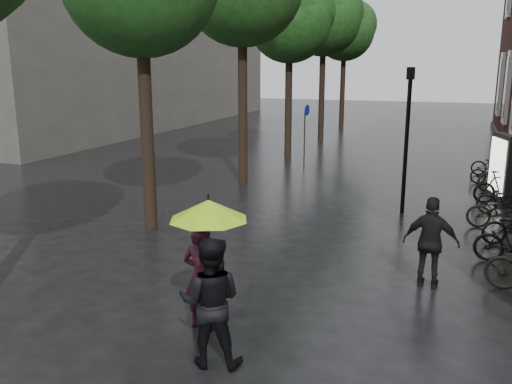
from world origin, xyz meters
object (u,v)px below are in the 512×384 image
at_px(person_burgundy, 202,277).
at_px(lamp_post, 407,126).
at_px(person_black, 210,302).
at_px(pedestrian_walking, 431,242).
at_px(parked_bicycles, 506,199).
at_px(ad_lightbox, 502,168).

xyz_separation_m(person_burgundy, lamp_post, (2.33, 8.23, 1.61)).
bearing_deg(person_black, person_burgundy, -71.11).
relative_size(pedestrian_walking, lamp_post, 0.43).
bearing_deg(parked_bicycles, person_black, -114.52).
relative_size(ad_lightbox, lamp_post, 0.51).
xyz_separation_m(pedestrian_walking, lamp_post, (-0.98, 5.23, 1.59)).
bearing_deg(person_burgundy, parked_bicycles, -117.71).
height_order(person_burgundy, lamp_post, lamp_post).
bearing_deg(lamp_post, person_black, -100.85).
height_order(pedestrian_walking, lamp_post, lamp_post).
distance_m(ad_lightbox, lamp_post, 3.91).
relative_size(person_black, pedestrian_walking, 1.07).
xyz_separation_m(pedestrian_walking, ad_lightbox, (1.71, 7.68, 0.16)).
xyz_separation_m(parked_bicycles, lamp_post, (-2.74, -0.70, 2.00)).
height_order(person_burgundy, person_black, person_black).
bearing_deg(ad_lightbox, parked_bicycles, -105.12).
distance_m(person_black, pedestrian_walking, 4.78).
height_order(person_black, ad_lightbox, ad_lightbox).
relative_size(parked_bicycles, ad_lightbox, 5.95).
bearing_deg(pedestrian_walking, lamp_post, -75.68).
relative_size(pedestrian_walking, ad_lightbox, 0.85).
bearing_deg(parked_bicycles, person_burgundy, -119.59).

